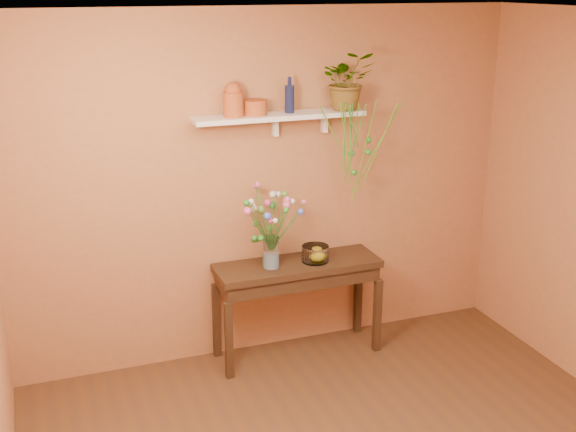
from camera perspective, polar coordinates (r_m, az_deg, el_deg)
room at (r=3.86m, az=8.00°, el=-5.31°), size 4.04×4.04×2.70m
sideboard at (r=5.67m, az=0.77°, el=-4.74°), size 1.29×0.41×0.78m
wall_shelf at (r=5.37m, az=-0.60°, el=7.85°), size 1.30×0.24×0.19m
terracotta_jug at (r=5.23m, az=-4.34°, el=9.07°), size 0.15×0.15×0.25m
terracotta_pot at (r=5.31m, az=-2.63°, el=8.55°), size 0.19×0.19×0.11m
blue_bottle at (r=5.38m, az=0.12°, el=9.26°), size 0.07×0.07×0.26m
spider_plant at (r=5.52m, az=4.70°, el=10.58°), size 0.45×0.41×0.43m
plant_fronds at (r=5.50m, az=5.55°, el=5.38°), size 0.61×0.28×0.79m
glass_vase at (r=5.50m, az=-1.32°, el=-3.05°), size 0.12×0.12×0.25m
bouquet at (r=5.36m, az=-1.49°, el=0.40°), size 0.52×0.60×0.53m
glass_bowl at (r=5.64m, az=2.16°, el=-3.02°), size 0.21×0.21×0.13m
lemon at (r=5.65m, az=2.29°, el=-3.11°), size 0.08×0.08×0.08m
carton at (r=5.53m, az=-1.69°, el=-3.51°), size 0.06×0.05×0.11m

